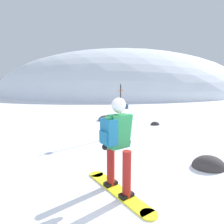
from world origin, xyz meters
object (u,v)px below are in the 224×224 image
(rock_mid, at_px, (208,167))
(rock_small, at_px, (155,125))
(piste_marker_near, at_px, (121,106))
(snowboarder_main, at_px, (117,143))
(rock_dark, at_px, (105,120))

(rock_mid, xyz_separation_m, rock_small, (0.32, 4.54, 0.00))
(piste_marker_near, relative_size, rock_mid, 2.50)
(snowboarder_main, relative_size, rock_dark, 2.33)
(snowboarder_main, relative_size, rock_mid, 2.22)
(snowboarder_main, distance_m, piste_marker_near, 3.69)
(rock_small, bearing_deg, snowboarder_main, -116.17)
(rock_dark, bearing_deg, rock_small, -31.98)
(snowboarder_main, xyz_separation_m, rock_mid, (2.29, 0.77, -0.92))
(snowboarder_main, bearing_deg, piste_marker_near, 79.26)
(piste_marker_near, distance_m, rock_dark, 3.26)
(piste_marker_near, xyz_separation_m, rock_mid, (1.61, -2.86, -1.10))
(snowboarder_main, height_order, rock_small, snowboarder_main)
(piste_marker_near, distance_m, rock_mid, 3.46)
(piste_marker_near, height_order, rock_dark, piste_marker_near)
(rock_dark, height_order, rock_mid, rock_mid)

